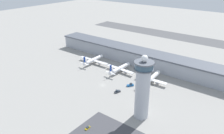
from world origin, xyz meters
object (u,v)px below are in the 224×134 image
(car_yellow_taxi, at_px, (88,128))
(control_tower, at_px, (143,88))
(service_truck_fuel, at_px, (117,92))
(airplane_gate_bravo, at_px, (120,69))
(airplane_gate_charlie, at_px, (151,79))
(airplane_gate_alpha, at_px, (93,60))
(service_truck_catering, at_px, (130,85))

(car_yellow_taxi, bearing_deg, control_tower, 57.24)
(service_truck_fuel, bearing_deg, airplane_gate_bravo, 122.63)
(service_truck_fuel, distance_m, car_yellow_taxi, 55.78)
(control_tower, xyz_separation_m, airplane_gate_charlie, (-20.01, 53.34, -20.74))
(airplane_gate_alpha, xyz_separation_m, service_truck_fuel, (63.85, -38.14, -3.69))
(service_truck_catering, bearing_deg, airplane_gate_alpha, 163.01)
(airplane_gate_bravo, relative_size, car_yellow_taxi, 7.88)
(airplane_gate_charlie, bearing_deg, control_tower, -69.44)
(airplane_gate_bravo, distance_m, service_truck_fuel, 44.47)
(airplane_gate_alpha, relative_size, car_yellow_taxi, 9.35)
(service_truck_catering, height_order, service_truck_fuel, service_truck_catering)
(control_tower, relative_size, car_yellow_taxi, 11.45)
(control_tower, distance_m, car_yellow_taxi, 49.44)
(airplane_gate_alpha, bearing_deg, airplane_gate_charlie, -2.17)
(control_tower, height_order, service_truck_fuel, control_tower)
(control_tower, height_order, car_yellow_taxi, control_tower)
(airplane_gate_bravo, height_order, service_truck_catering, airplane_gate_bravo)
(airplane_gate_alpha, height_order, car_yellow_taxi, airplane_gate_alpha)
(control_tower, bearing_deg, airplane_gate_charlie, 110.56)
(airplane_gate_charlie, xyz_separation_m, service_truck_catering, (-12.87, -17.42, -3.30))
(service_truck_catering, bearing_deg, airplane_gate_charlie, 53.53)
(service_truck_catering, height_order, car_yellow_taxi, service_truck_catering)
(service_truck_catering, relative_size, car_yellow_taxi, 1.54)
(control_tower, relative_size, service_truck_fuel, 8.09)
(airplane_gate_charlie, distance_m, service_truck_catering, 21.91)
(airplane_gate_alpha, xyz_separation_m, airplane_gate_bravo, (39.95, -0.80, -0.24))
(service_truck_catering, bearing_deg, service_truck_fuel, -99.76)
(service_truck_fuel, bearing_deg, airplane_gate_alpha, 149.15)
(control_tower, bearing_deg, airplane_gate_alpha, 150.54)
(control_tower, relative_size, airplane_gate_charlie, 1.30)
(control_tower, height_order, airplane_gate_alpha, control_tower)
(airplane_gate_charlie, relative_size, service_truck_fuel, 6.22)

